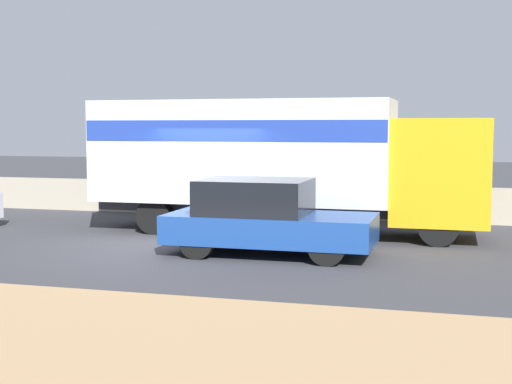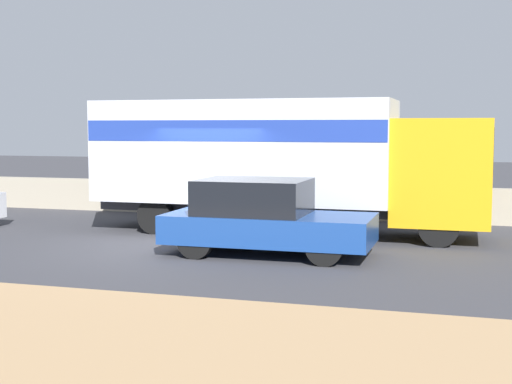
# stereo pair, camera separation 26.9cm
# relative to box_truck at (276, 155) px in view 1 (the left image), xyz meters

# --- Properties ---
(ground_plane) EXTENTS (80.00, 80.00, 0.00)m
(ground_plane) POSITION_rel_box_truck_xyz_m (-1.25, -2.49, -1.86)
(ground_plane) COLOR #38383D
(stone_wall_backdrop) EXTENTS (60.00, 0.35, 0.94)m
(stone_wall_backdrop) POSITION_rel_box_truck_xyz_m (-1.25, 3.02, -1.39)
(stone_wall_backdrop) COLOR #A39984
(stone_wall_backdrop) RESTS_ON ground_plane
(box_truck) EXTENTS (9.12, 2.41, 3.13)m
(box_truck) POSITION_rel_box_truck_xyz_m (0.00, 0.00, 0.00)
(box_truck) COLOR gold
(box_truck) RESTS_ON ground_plane
(car_hatchback) EXTENTS (4.05, 1.82, 1.49)m
(car_hatchback) POSITION_rel_box_truck_xyz_m (0.51, -2.84, -1.12)
(car_hatchback) COLOR navy
(car_hatchback) RESTS_ON ground_plane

